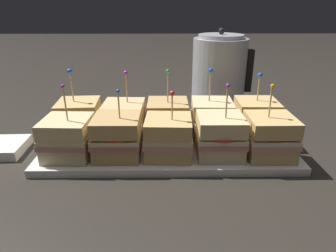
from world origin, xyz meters
The scene contains 14 objects.
ground_plane centered at (0.00, 0.00, 0.00)m, with size 6.00×6.00×0.00m, color #2D2823.
serving_platter centered at (0.00, 0.00, 0.01)m, with size 0.59×0.24×0.02m.
sandwich_front_far_left centered at (-0.22, -0.05, 0.06)m, with size 0.11×0.11×0.17m.
sandwich_front_left centered at (-0.11, -0.05, 0.06)m, with size 0.11×0.11×0.16m.
sandwich_front_center centered at (0.00, -0.05, 0.06)m, with size 0.11×0.11×0.15m.
sandwich_front_right centered at (0.11, -0.05, 0.06)m, with size 0.11×0.11×0.17m.
sandwich_front_far_right centered at (0.22, -0.06, 0.06)m, with size 0.11×0.11×0.16m.
sandwich_back_far_left centered at (-0.22, 0.06, 0.06)m, with size 0.11×0.11×0.17m.
sandwich_back_left centered at (-0.11, 0.06, 0.06)m, with size 0.11×0.11×0.17m.
sandwich_back_center centered at (0.00, 0.05, 0.06)m, with size 0.11×0.11×0.17m.
sandwich_back_right centered at (0.11, 0.05, 0.06)m, with size 0.11×0.11×0.17m.
sandwich_back_far_right centered at (0.22, 0.06, 0.06)m, with size 0.11×0.11×0.16m.
kettle_steel centered at (0.17, 0.33, 0.12)m, with size 0.20×0.18×0.26m.
napkin_stack centered at (-0.40, 0.00, 0.01)m, with size 0.11×0.11×0.02m.
Camera 1 is at (-0.01, -0.65, 0.34)m, focal length 32.00 mm.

